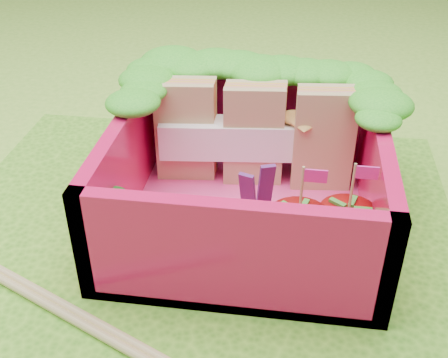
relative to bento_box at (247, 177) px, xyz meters
The scene contains 12 objects.
ground 0.47m from the bento_box, 130.27° to the right, with size 14.00×14.00×0.00m, color #72B533.
placemat 0.46m from the bento_box, 130.27° to the right, with size 2.60×2.60×0.03m, color #4A9521.
bento_floor 0.25m from the bento_box, 90.00° to the left, with size 1.30×1.30×0.05m, color #FF4193.
bento_box is the anchor object (origin of this frame).
lettuce_ruffle 0.58m from the bento_box, 90.00° to the left, with size 1.43×0.76×0.11m.
sandwich_stack 0.34m from the bento_box, 88.94° to the left, with size 1.07×0.28×0.56m.
broccoli 0.62m from the bento_box, 146.49° to the right, with size 0.32×0.32×0.27m.
carrot_sticks 0.42m from the bento_box, 132.07° to the right, with size 0.12×0.12×0.28m.
purple_wedges 0.15m from the bento_box, 66.31° to the right, with size 0.14×0.13×0.38m.
strawberry_left 0.43m from the bento_box, 52.05° to the right, with size 0.27×0.27×0.51m.
strawberry_right 0.55m from the bento_box, 29.03° to the right, with size 0.26×0.26×0.50m.
snap_peas 0.49m from the bento_box, 30.16° to the right, with size 0.66×0.56×0.05m.
Camera 1 is at (0.44, -2.03, 1.80)m, focal length 45.00 mm.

